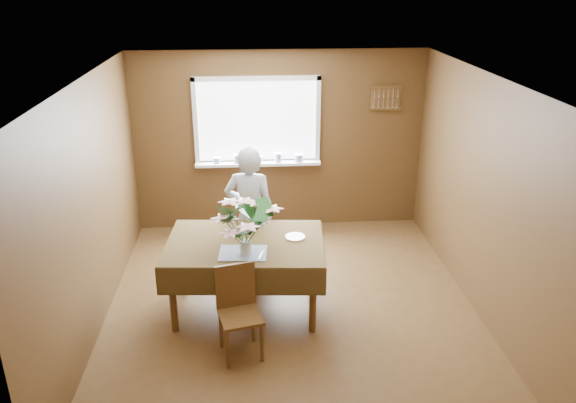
{
  "coord_description": "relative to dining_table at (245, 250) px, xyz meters",
  "views": [
    {
      "loc": [
        -0.42,
        -5.24,
        3.43
      ],
      "look_at": [
        0.0,
        0.55,
        1.05
      ],
      "focal_mm": 35.0,
      "sensor_mm": 36.0,
      "label": 1
    }
  ],
  "objects": [
    {
      "name": "seated_woman",
      "position": [
        0.06,
        0.76,
        0.1
      ],
      "size": [
        0.65,
        0.49,
        1.62
      ],
      "primitive_type": "imported",
      "rotation": [
        0.0,
        0.0,
        2.96
      ],
      "color": "white",
      "rests_on": "floor"
    },
    {
      "name": "ceiling",
      "position": [
        0.49,
        -0.07,
        1.8
      ],
      "size": [
        4.5,
        4.5,
        0.0
      ],
      "primitive_type": "plane",
      "rotation": [
        3.14,
        0.0,
        0.0
      ],
      "color": "white",
      "rests_on": "wall_back"
    },
    {
      "name": "window_assembly",
      "position": [
        0.2,
        2.13,
        0.65
      ],
      "size": [
        1.72,
        0.2,
        1.22
      ],
      "color": "white",
      "rests_on": "wall_back"
    },
    {
      "name": "spoon_rack",
      "position": [
        1.94,
        2.15,
        1.15
      ],
      "size": [
        0.44,
        0.05,
        0.33
      ],
      "color": "brown",
      "rests_on": "wall_back"
    },
    {
      "name": "wall_left",
      "position": [
        -1.51,
        -0.07,
        0.55
      ],
      "size": [
        0.0,
        4.5,
        4.5
      ],
      "primitive_type": "plane",
      "rotation": [
        1.57,
        0.0,
        1.57
      ],
      "color": "brown",
      "rests_on": "floor"
    },
    {
      "name": "wall_front",
      "position": [
        0.49,
        -2.32,
        0.55
      ],
      "size": [
        4.0,
        0.0,
        4.0
      ],
      "primitive_type": "plane",
      "rotation": [
        -1.57,
        0.0,
        0.0
      ],
      "color": "brown",
      "rests_on": "floor"
    },
    {
      "name": "wall_right",
      "position": [
        2.49,
        -0.07,
        0.55
      ],
      "size": [
        0.0,
        4.5,
        4.5
      ],
      "primitive_type": "plane",
      "rotation": [
        1.57,
        0.0,
        -1.57
      ],
      "color": "brown",
      "rests_on": "floor"
    },
    {
      "name": "table_knife",
      "position": [
        0.17,
        -0.3,
        0.11
      ],
      "size": [
        0.07,
        0.21,
        0.0
      ],
      "primitive_type": "cube",
      "rotation": [
        0.0,
        0.0,
        -0.26
      ],
      "color": "silver",
      "rests_on": "dining_table"
    },
    {
      "name": "floor",
      "position": [
        0.49,
        -0.07,
        -0.7
      ],
      "size": [
        4.5,
        4.5,
        0.0
      ],
      "primitive_type": "plane",
      "color": "#553A1D",
      "rests_on": "ground"
    },
    {
      "name": "wall_back",
      "position": [
        0.49,
        2.18,
        0.55
      ],
      "size": [
        4.0,
        0.0,
        4.0
      ],
      "primitive_type": "plane",
      "rotation": [
        1.57,
        0.0,
        0.0
      ],
      "color": "brown",
      "rests_on": "floor"
    },
    {
      "name": "chair_far",
      "position": [
        0.06,
        0.79,
        -0.2
      ],
      "size": [
        0.52,
        0.52,
        0.93
      ],
      "rotation": [
        0.0,
        0.0,
        2.73
      ],
      "color": "brown",
      "rests_on": "floor"
    },
    {
      "name": "chair_near",
      "position": [
        -0.07,
        -0.74,
        -0.21
      ],
      "size": [
        0.46,
        0.46,
        0.89
      ],
      "rotation": [
        0.0,
        0.0,
        0.24
      ],
      "color": "brown",
      "rests_on": "floor"
    },
    {
      "name": "flower_bouquet",
      "position": [
        0.01,
        -0.27,
        0.43
      ],
      "size": [
        0.59,
        0.59,
        0.5
      ],
      "rotation": [
        0.0,
        0.0,
        0.01
      ],
      "color": "white",
      "rests_on": "dining_table"
    },
    {
      "name": "side_plate",
      "position": [
        0.54,
        0.06,
        0.11
      ],
      "size": [
        0.24,
        0.24,
        0.01
      ],
      "primitive_type": "cylinder",
      "rotation": [
        0.0,
        0.0,
        0.16
      ],
      "color": "white",
      "rests_on": "dining_table"
    },
    {
      "name": "dining_table",
      "position": [
        0.0,
        0.0,
        0.0
      ],
      "size": [
        1.74,
        1.25,
        0.81
      ],
      "rotation": [
        0.0,
        0.0,
        -0.08
      ],
      "color": "brown",
      "rests_on": "floor"
    }
  ]
}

